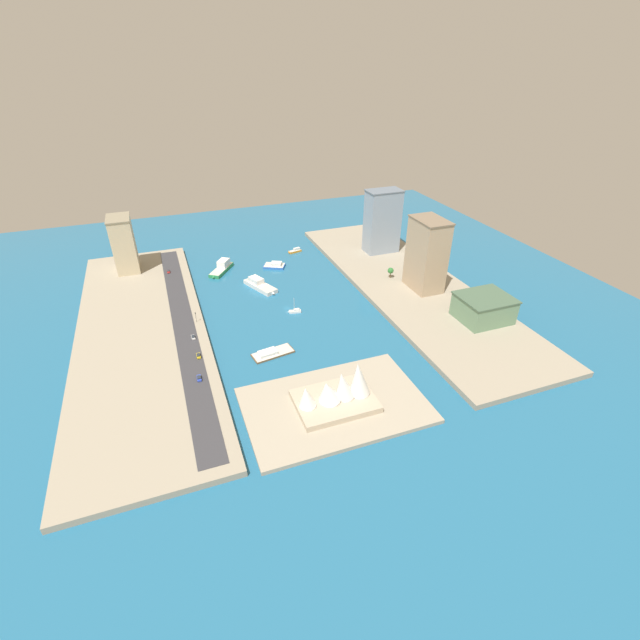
{
  "coord_description": "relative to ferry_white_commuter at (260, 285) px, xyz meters",
  "views": [
    {
      "loc": [
        66.87,
        238.89,
        139.89
      ],
      "look_at": [
        -11.06,
        29.2,
        5.6
      ],
      "focal_mm": 25.24,
      "sensor_mm": 36.0,
      "label": 1
    }
  ],
  "objects": [
    {
      "name": "apartment_midrise_tan",
      "position": [
        -101.4,
        43.82,
        24.61
      ],
      "size": [
        17.68,
        26.57,
        47.27
      ],
      "color": "tan",
      "rests_on": "quay_west"
    },
    {
      "name": "opera_landmark",
      "position": [
        -4.43,
        129.7,
        6.31
      ],
      "size": [
        35.91,
        26.17,
        20.27
      ],
      "color": "#BCAD93",
      "rests_on": "peninsula_point"
    },
    {
      "name": "traffic_light_waterfront",
      "position": [
        46.73,
        36.64,
        5.29
      ],
      "size": [
        0.36,
        0.36,
        6.5
      ],
      "color": "black",
      "rests_on": "quay_east"
    },
    {
      "name": "taxi_yellow_cab",
      "position": [
        50.25,
        72.94,
        1.89
      ],
      "size": [
        1.99,
        4.57,
        1.62
      ],
      "color": "black",
      "rests_on": "road_strip"
    },
    {
      "name": "ferry_white_commuter",
      "position": [
        0.0,
        0.0,
        0.0
      ],
      "size": [
        18.79,
        29.48,
        6.28
      ],
      "color": "silver",
      "rests_on": "ground_plane"
    },
    {
      "name": "barge_flat_brown",
      "position": [
        13.18,
        79.61,
        -1.19
      ],
      "size": [
        23.45,
        12.63,
        2.85
      ],
      "color": "brown",
      "rests_on": "ground_plane"
    },
    {
      "name": "ground_plane",
      "position": [
        -9.49,
        34.44,
        -2.19
      ],
      "size": [
        440.0,
        440.0,
        0.0
      ],
      "primitive_type": "plane",
      "color": "#23668E"
    },
    {
      "name": "van_white",
      "position": [
        50.69,
        54.01,
        1.89
      ],
      "size": [
        2.09,
        4.58,
        1.65
      ],
      "color": "black",
      "rests_on": "road_strip"
    },
    {
      "name": "park_tree_cluster",
      "position": [
        -95.04,
        29.81,
        6.49
      ],
      "size": [
        14.87,
        14.57,
        8.32
      ],
      "color": "brown",
      "rests_on": "quay_west"
    },
    {
      "name": "sailboat_small_white",
      "position": [
        -12.41,
        40.93,
        -1.16
      ],
      "size": [
        8.61,
        3.97,
        10.33
      ],
      "color": "white",
      "rests_on": "ground_plane"
    },
    {
      "name": "office_block_beige",
      "position": [
        83.07,
        -55.53,
        20.5
      ],
      "size": [
        15.48,
        23.4,
        39.03
      ],
      "color": "#C6B793",
      "rests_on": "quay_east"
    },
    {
      "name": "pickup_red",
      "position": [
        56.88,
        -40.57,
        1.81
      ],
      "size": [
        1.91,
        4.99,
        1.43
      ],
      "color": "black",
      "rests_on": "road_strip"
    },
    {
      "name": "terminal_long_green",
      "position": [
        -112.39,
        91.86,
        8.39
      ],
      "size": [
        29.74,
        26.06,
        14.83
      ],
      "color": "slate",
      "rests_on": "quay_west"
    },
    {
      "name": "water_taxi_orange",
      "position": [
        -42.28,
        -52.15,
        -0.95
      ],
      "size": [
        11.91,
        5.92,
        3.43
      ],
      "color": "orange",
      "rests_on": "ground_plane"
    },
    {
      "name": "hatchback_blue",
      "position": [
        52.39,
        92.0,
        1.9
      ],
      "size": [
        2.14,
        4.68,
        1.63
      ],
      "color": "black",
      "rests_on": "road_strip"
    },
    {
      "name": "ferry_green_doubledeck",
      "position": [
        19.28,
        -36.85,
        0.39
      ],
      "size": [
        21.31,
        25.61,
        7.31
      ],
      "color": "#2D8C4C",
      "rests_on": "ground_plane"
    },
    {
      "name": "peninsula_point",
      "position": [
        -3.18,
        129.7,
        -1.19
      ],
      "size": [
        81.91,
        53.09,
        2.0
      ],
      "primitive_type": "cube",
      "color": "#A89E89",
      "rests_on": "ground_plane"
    },
    {
      "name": "tower_tall_glass",
      "position": [
        -104.43,
        -24.43,
        24.94
      ],
      "size": [
        26.27,
        16.16,
        47.93
      ],
      "color": "#8C9EB2",
      "rests_on": "quay_west"
    },
    {
      "name": "catamaran_blue",
      "position": [
        -19.02,
        -29.69,
        -0.78
      ],
      "size": [
        17.96,
        15.59,
        3.84
      ],
      "color": "blue",
      "rests_on": "ground_plane"
    },
    {
      "name": "quay_east",
      "position": [
        77.74,
        34.44,
        -0.62
      ],
      "size": [
        70.0,
        240.0,
        3.14
      ],
      "primitive_type": "cube",
      "color": "#9E937F",
      "rests_on": "ground_plane"
    },
    {
      "name": "quay_west",
      "position": [
        -96.72,
        34.44,
        -0.62
      ],
      "size": [
        70.0,
        240.0,
        3.14
      ],
      "primitive_type": "cube",
      "color": "#9E937F",
      "rests_on": "ground_plane"
    },
    {
      "name": "road_strip",
      "position": [
        54.26,
        34.44,
        1.02
      ],
      "size": [
        12.04,
        228.0,
        0.15
      ],
      "primitive_type": "cube",
      "color": "#38383D",
      "rests_on": "quay_east"
    }
  ]
}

